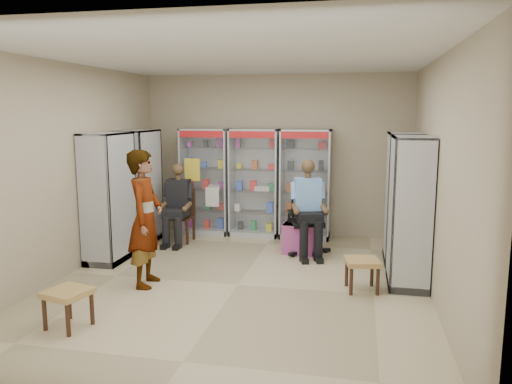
% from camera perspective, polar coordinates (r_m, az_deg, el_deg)
% --- Properties ---
extents(floor, '(6.00, 6.00, 0.00)m').
position_cam_1_polar(floor, '(6.87, -2.06, -10.54)').
color(floor, tan).
rests_on(floor, ground).
extents(room_shell, '(5.02, 6.02, 3.01)m').
position_cam_1_polar(room_shell, '(6.47, -2.17, 6.09)').
color(room_shell, tan).
rests_on(room_shell, ground).
extents(cabinet_back_left, '(0.90, 0.50, 2.00)m').
position_cam_1_polar(cabinet_back_left, '(9.54, -5.76, 1.20)').
color(cabinet_back_left, silver).
rests_on(cabinet_back_left, floor).
extents(cabinet_back_mid, '(0.90, 0.50, 2.00)m').
position_cam_1_polar(cabinet_back_mid, '(9.30, -0.17, 1.04)').
color(cabinet_back_mid, '#B6B9BE').
rests_on(cabinet_back_mid, floor).
extents(cabinet_back_right, '(0.90, 0.50, 2.00)m').
position_cam_1_polar(cabinet_back_right, '(9.15, 5.66, 0.87)').
color(cabinet_back_right, '#AAAEB2').
rests_on(cabinet_back_right, floor).
extents(cabinet_right_far, '(0.90, 0.50, 2.00)m').
position_cam_1_polar(cabinet_right_far, '(8.01, 16.44, -0.66)').
color(cabinet_right_far, '#ABACB2').
rests_on(cabinet_right_far, floor).
extents(cabinet_right_near, '(0.90, 0.50, 2.00)m').
position_cam_1_polar(cabinet_right_near, '(6.93, 17.14, -2.18)').
color(cabinet_right_near, '#A9ABB1').
rests_on(cabinet_right_near, floor).
extents(cabinet_left_far, '(0.90, 0.50, 2.00)m').
position_cam_1_polar(cabinet_left_far, '(9.02, -13.19, 0.54)').
color(cabinet_left_far, '#B7BABF').
rests_on(cabinet_left_far, floor).
extents(cabinet_left_near, '(0.90, 0.50, 2.00)m').
position_cam_1_polar(cabinet_left_near, '(8.05, -16.48, -0.62)').
color(cabinet_left_near, silver).
rests_on(cabinet_left_near, floor).
extents(wooden_chair, '(0.42, 0.42, 0.94)m').
position_cam_1_polar(wooden_chair, '(9.03, -8.61, -2.72)').
color(wooden_chair, black).
rests_on(wooden_chair, floor).
extents(seated_customer, '(0.44, 0.60, 1.34)m').
position_cam_1_polar(seated_customer, '(8.95, -8.76, -1.53)').
color(seated_customer, black).
rests_on(seated_customer, floor).
extents(office_chair, '(0.78, 0.78, 1.15)m').
position_cam_1_polar(office_chair, '(8.22, 5.88, -3.10)').
color(office_chair, black).
rests_on(office_chair, floor).
extents(seated_shopkeeper, '(0.65, 0.78, 1.46)m').
position_cam_1_polar(seated_shopkeeper, '(8.14, 5.86, -2.09)').
color(seated_shopkeeper, '#6E9ADA').
rests_on(seated_shopkeeper, floor).
extents(pink_trunk, '(0.55, 0.53, 0.49)m').
position_cam_1_polar(pink_trunk, '(8.34, 5.04, -5.23)').
color(pink_trunk, '#B8499D').
rests_on(pink_trunk, floor).
extents(tea_glass, '(0.07, 0.07, 0.10)m').
position_cam_1_polar(tea_glass, '(8.25, 4.87, -3.26)').
color(tea_glass, '#611A08').
rests_on(tea_glass, pink_trunk).
extents(woven_stool_a, '(0.50, 0.50, 0.42)m').
position_cam_1_polar(woven_stool_a, '(6.73, 12.01, -9.25)').
color(woven_stool_a, '#996540').
rests_on(woven_stool_a, floor).
extents(woven_stool_b, '(0.52, 0.52, 0.42)m').
position_cam_1_polar(woven_stool_b, '(5.89, -20.64, -12.37)').
color(woven_stool_b, '#A26944').
rests_on(woven_stool_b, floor).
extents(standing_man, '(0.50, 0.71, 1.83)m').
position_cam_1_polar(standing_man, '(6.78, -12.53, -2.97)').
color(standing_man, '#9B9A9D').
rests_on(standing_man, floor).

